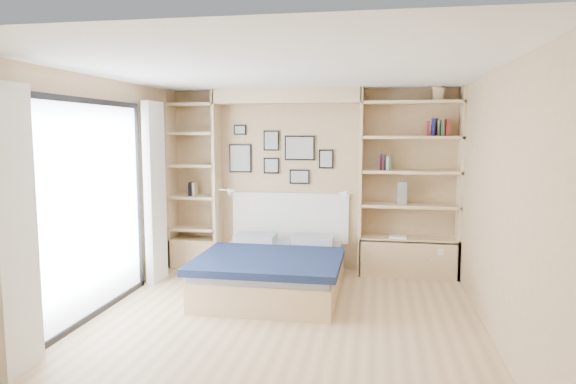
# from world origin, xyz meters

# --- Properties ---
(ground) EXTENTS (4.50, 4.50, 0.00)m
(ground) POSITION_xyz_m (0.00, 0.00, 0.00)
(ground) COLOR tan
(ground) RESTS_ON ground
(room_shell) EXTENTS (4.50, 4.50, 4.50)m
(room_shell) POSITION_xyz_m (-0.39, 1.52, 1.08)
(room_shell) COLOR tan
(room_shell) RESTS_ON ground
(bed) EXTENTS (1.65, 2.15, 1.07)m
(bed) POSITION_xyz_m (-0.29, 1.11, 0.27)
(bed) COLOR #CFB183
(bed) RESTS_ON ground
(photo_gallery) EXTENTS (1.48, 0.02, 0.82)m
(photo_gallery) POSITION_xyz_m (-0.45, 2.22, 1.60)
(photo_gallery) COLOR black
(photo_gallery) RESTS_ON ground
(reading_lamps) EXTENTS (1.92, 0.12, 0.15)m
(reading_lamps) POSITION_xyz_m (-0.30, 2.00, 1.10)
(reading_lamps) COLOR silver
(reading_lamps) RESTS_ON ground
(shelf_decor) EXTENTS (3.51, 0.23, 2.03)m
(shelf_decor) POSITION_xyz_m (1.11, 2.07, 1.70)
(shelf_decor) COLOR #A51E1E
(shelf_decor) RESTS_ON ground
(deck_chair) EXTENTS (0.71, 0.91, 0.80)m
(deck_chair) POSITION_xyz_m (-2.77, 0.84, 0.38)
(deck_chair) COLOR tan
(deck_chair) RESTS_ON ground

